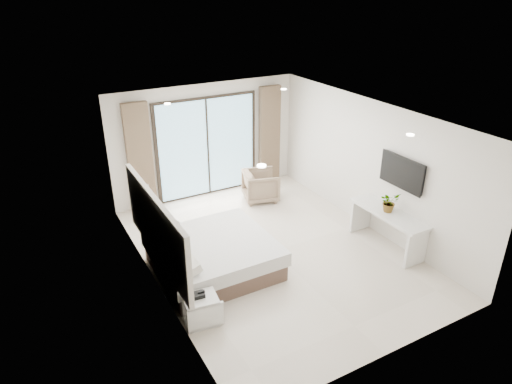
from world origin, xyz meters
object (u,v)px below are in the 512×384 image
nightstand (201,310)px  console_desk (388,221)px  armchair (261,184)px  bed (213,256)px

nightstand → console_desk: console_desk is taller
nightstand → armchair: armchair is taller
nightstand → console_desk: (4.05, 0.28, 0.33)m
console_desk → nightstand: bearing=-176.0°
bed → armchair: armchair is taller
bed → console_desk: size_ratio=1.22×
bed → console_desk: 3.45m
bed → nightstand: bearing=-121.4°
nightstand → console_desk: size_ratio=0.33×
bed → armchair: size_ratio=2.61×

